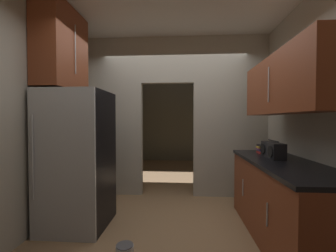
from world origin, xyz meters
TOP-DOWN VIEW (x-y plane):
  - ground at (0.00, 0.00)m, footprint 20.00×20.00m
  - kitchen_overhead_slab at (0.00, 0.38)m, footprint 3.63×6.52m
  - kitchen_partition at (0.03, 1.26)m, footprint 3.23×0.12m
  - adjoining_room_shell at (0.00, 3.52)m, footprint 3.23×3.47m
  - refrigerator at (-1.19, 0.02)m, footprint 0.76×0.78m
  - lower_cabinet_run at (1.27, -0.18)m, footprint 0.69×1.86m
  - upper_cabinet_counterside at (1.27, -0.18)m, footprint 0.36×1.68m
  - upper_cabinet_fridgeside at (-1.43, 0.12)m, footprint 0.36×0.83m
  - boombox at (1.24, 0.05)m, footprint 0.16×0.40m
  - book_stack at (1.25, 0.43)m, footprint 0.14×0.17m

SIDE VIEW (x-z plane):
  - ground at x=0.00m, z-range 0.00..0.00m
  - lower_cabinet_run at x=1.27m, z-range 0.00..0.89m
  - refrigerator at x=-1.19m, z-range 0.00..1.72m
  - book_stack at x=1.25m, z-range 0.89..1.01m
  - boombox at x=1.24m, z-range 0.88..1.10m
  - adjoining_room_shell at x=0.00m, z-range 0.00..2.82m
  - kitchen_partition at x=0.03m, z-range 0.10..2.93m
  - upper_cabinet_counterside at x=1.27m, z-range 1.42..2.07m
  - upper_cabinet_fridgeside at x=-1.43m, z-range 1.75..2.80m
  - kitchen_overhead_slab at x=0.00m, z-range 2.82..2.88m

